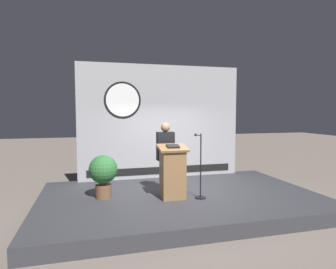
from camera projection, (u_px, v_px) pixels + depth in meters
The scene contains 7 objects.
ground_plane at pixel (180, 206), 6.90m from camera, with size 40.00×40.00×0.00m, color #6B6056.
stage_platform at pixel (180, 200), 6.89m from camera, with size 6.40×4.00×0.30m, color #333338.
banner_display at pixel (161, 122), 8.52m from camera, with size 4.76×0.12×3.28m.
podium at pixel (173, 172), 6.50m from camera, with size 0.64×0.50×1.22m.
speaker_person at pixel (165, 157), 6.93m from camera, with size 0.40×0.26×1.68m.
microphone_stand at pixel (200, 176), 6.56m from camera, with size 0.24×0.49×1.45m.
potted_plant at pixel (103, 172), 6.54m from camera, with size 0.64×0.64×0.97m.
Camera 1 is at (-2.03, -6.44, 2.24)m, focal length 31.22 mm.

